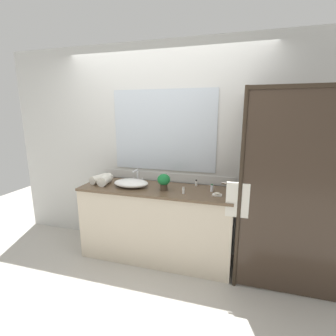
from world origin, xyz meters
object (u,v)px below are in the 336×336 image
object	(u,v)px
rolled_towel_middle	(105,180)
faucet	(137,178)
sink_basin	(131,183)
amenity_bottle_lotion	(212,188)
soap_dish	(217,194)
amenity_bottle_body_wash	(183,191)
amenity_bottle_shampoo	(196,183)
potted_plant	(164,181)
rolled_towel_near_edge	(99,179)

from	to	relation	value
rolled_towel_middle	faucet	bearing A→B (deg)	27.71
sink_basin	amenity_bottle_lotion	world-z (taller)	sink_basin
faucet	soap_dish	size ratio (longest dim) A/B	1.76
soap_dish	amenity_bottle_body_wash	size ratio (longest dim) A/B	1.32
amenity_bottle_body_wash	amenity_bottle_shampoo	bearing A→B (deg)	76.04
sink_basin	amenity_bottle_shampoo	xyz separation A→B (m)	(0.74, 0.25, -0.01)
soap_dish	rolled_towel_middle	distance (m)	1.37
faucet	soap_dish	distance (m)	1.05
faucet	rolled_towel_middle	size ratio (longest dim) A/B	0.71
potted_plant	soap_dish	distance (m)	0.61
potted_plant	amenity_bottle_shampoo	size ratio (longest dim) A/B	2.50
amenity_bottle_shampoo	soap_dish	bearing A→B (deg)	-46.36
sink_basin	potted_plant	bearing A→B (deg)	-2.77
faucet	amenity_bottle_body_wash	world-z (taller)	faucet
sink_basin	rolled_towel_near_edge	bearing A→B (deg)	174.60
sink_basin	rolled_towel_middle	size ratio (longest dim) A/B	1.72
sink_basin	potted_plant	xyz separation A→B (m)	(0.42, -0.02, 0.07)
rolled_towel_near_edge	potted_plant	bearing A→B (deg)	-4.15
amenity_bottle_shampoo	amenity_bottle_body_wash	xyz separation A→B (m)	(-0.08, -0.33, 0.00)
sink_basin	soap_dish	world-z (taller)	sink_basin
faucet	rolled_towel_middle	distance (m)	0.39
amenity_bottle_shampoo	amenity_bottle_body_wash	distance (m)	0.34
faucet	amenity_bottle_lotion	distance (m)	0.95
soap_dish	faucet	bearing A→B (deg)	167.51
amenity_bottle_lotion	rolled_towel_middle	distance (m)	1.30
soap_dish	rolled_towel_near_edge	size ratio (longest dim) A/B	0.42
potted_plant	amenity_bottle_lotion	world-z (taller)	potted_plant
soap_dish	rolled_towel_middle	world-z (taller)	rolled_towel_middle
amenity_bottle_body_wash	potted_plant	bearing A→B (deg)	165.84
soap_dish	amenity_bottle_lotion	bearing A→B (deg)	118.79
amenity_bottle_shampoo	rolled_towel_near_edge	size ratio (longest dim) A/B	0.32
amenity_bottle_body_wash	rolled_towel_near_edge	size ratio (longest dim) A/B	0.32
potted_plant	amenity_bottle_body_wash	bearing A→B (deg)	-14.16
faucet	sink_basin	bearing A→B (deg)	-90.00
sink_basin	faucet	world-z (taller)	faucet
soap_dish	rolled_towel_middle	bearing A→B (deg)	178.21
rolled_towel_near_edge	rolled_towel_middle	distance (m)	0.12
potted_plant	amenity_bottle_body_wash	world-z (taller)	potted_plant
amenity_bottle_shampoo	rolled_towel_middle	distance (m)	1.12
sink_basin	faucet	size ratio (longest dim) A/B	2.41
sink_basin	soap_dish	size ratio (longest dim) A/B	4.23
sink_basin	amenity_bottle_lotion	size ratio (longest dim) A/B	5.03
sink_basin	amenity_bottle_body_wash	world-z (taller)	sink_basin
amenity_bottle_lotion	rolled_towel_middle	bearing A→B (deg)	-176.15
amenity_bottle_lotion	sink_basin	bearing A→B (deg)	-174.61
rolled_towel_near_edge	sink_basin	bearing A→B (deg)	-5.40
sink_basin	amenity_bottle_shampoo	size ratio (longest dim) A/B	5.58
rolled_towel_near_edge	rolled_towel_middle	size ratio (longest dim) A/B	0.97
potted_plant	sink_basin	bearing A→B (deg)	177.23
soap_dish	rolled_towel_near_edge	distance (m)	1.48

